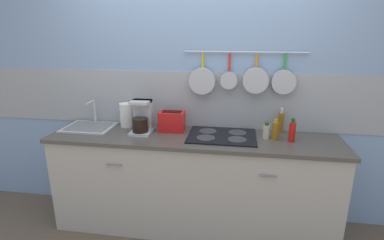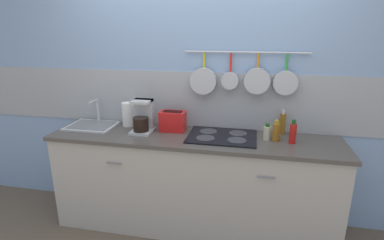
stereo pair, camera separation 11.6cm
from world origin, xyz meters
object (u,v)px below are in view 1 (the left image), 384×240
Objects in this scene: bottle_olive_oil at (266,131)px; paper_towel_roll at (126,115)px; bottle_sesame_oil at (275,131)px; bottle_vinegar at (281,122)px; bottle_cooking_wine at (292,131)px; coffee_maker at (142,119)px; toaster at (172,121)px.

paper_towel_roll is at bearing 174.52° from bottle_olive_oil.
bottle_vinegar reaches higher than bottle_sesame_oil.
bottle_cooking_wine is at bearing -13.08° from bottle_olive_oil.
bottle_sesame_oil is at bearing -13.52° from bottle_olive_oil.
bottle_olive_oil is 0.21m from bottle_cooking_wine.
bottle_vinegar reaches higher than bottle_olive_oil.
bottle_cooking_wine reaches higher than bottle_olive_oil.
bottle_olive_oil is at bearing 0.74° from coffee_maker.
paper_towel_roll reaches higher than bottle_cooking_wine.
coffee_maker is at bearing 179.85° from bottle_sesame_oil.
coffee_maker is 0.28m from toaster.
toaster is 1.00m from bottle_vinegar.
bottle_vinegar is at bearing 8.43° from coffee_maker.
coffee_maker reaches higher than bottle_cooking_wine.
bottle_sesame_oil is (1.39, -0.14, -0.03)m from paper_towel_roll.
bottle_olive_oil is 0.70× the size of bottle_cooking_wine.
toaster is 1.09× the size of bottle_vinegar.
coffee_maker is 1.19m from bottle_sesame_oil.
paper_towel_roll reaches higher than bottle_sesame_oil.
bottle_sesame_oil is (0.92, -0.08, -0.01)m from toaster.
coffee_maker is 1.30× the size of bottle_vinegar.
toaster is at bearing 175.08° from bottle_sesame_oil.
bottle_sesame_oil is 0.90× the size of bottle_cooking_wine.
paper_towel_roll is 1.46m from bottle_vinegar.
bottle_vinegar is at bearing 70.45° from bottle_sesame_oil.
coffee_maker is at bearing -179.26° from bottle_olive_oil.
coffee_maker is 1.48× the size of bottle_cooking_wine.
bottle_vinegar is at bearing 6.32° from toaster.
bottle_olive_oil is (0.85, -0.06, -0.03)m from toaster.
bottle_olive_oil is at bearing -129.21° from bottle_vinegar.
bottle_cooking_wine is at bearing -1.45° from coffee_maker.
toaster is at bearing -7.84° from paper_towel_roll.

